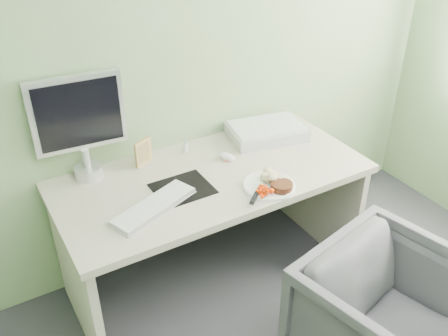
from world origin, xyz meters
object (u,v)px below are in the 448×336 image
plate (269,186)px  monitor (79,122)px  scanner (266,132)px  desk (213,203)px  desk_chair (389,323)px

plate → monitor: (-0.73, 0.56, 0.29)m
plate → scanner: bearing=56.9°
desk → scanner: scanner is taller
scanner → monitor: (-1.02, 0.13, 0.27)m
plate → desk_chair: 0.83m
scanner → monitor: monitor is taller
desk → plate: plate is taller
desk → scanner: size_ratio=3.80×
monitor → desk: bearing=-25.3°
scanner → monitor: 1.06m
plate → monitor: bearing=142.7°
plate → desk_chair: (0.20, -0.70, -0.41)m
desk → desk_chair: bearing=-67.9°
monitor → plate: bearing=-32.8°
desk_chair → plate: bearing=93.4°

